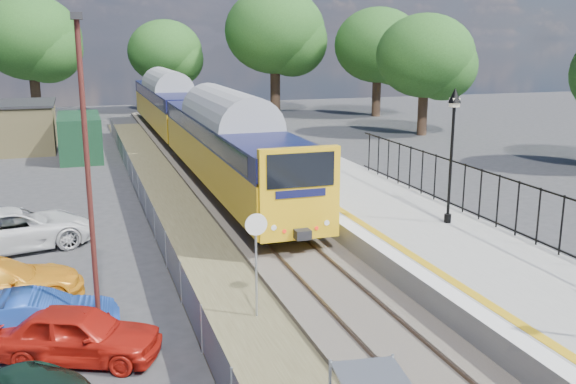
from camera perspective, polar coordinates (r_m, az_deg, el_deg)
name	(u,v)px	position (r m, az deg, el deg)	size (l,w,h in m)	color
ground	(387,346)	(15.73, 8.75, -13.36)	(120.00, 120.00, 0.00)	#2D2D30
track_bed	(258,231)	(23.97, -2.73, -3.45)	(5.90, 80.00, 0.29)	#473F38
platform	(391,222)	(24.02, 9.17, -2.68)	(5.00, 70.00, 0.90)	gray
platform_edge	(340,215)	(23.05, 4.64, -2.07)	(0.90, 70.00, 0.01)	silver
victorian_lamp_north	(453,124)	(22.09, 14.47, 5.86)	(0.44, 0.44, 4.60)	black
palisade_fence	(556,222)	(20.35, 22.72, -2.48)	(0.12, 26.00, 2.00)	black
wire_fence	(149,210)	(25.39, -12.29, -1.59)	(0.06, 52.00, 1.20)	#999EA3
outbuilding	(6,129)	(44.22, -23.80, 5.13)	(10.80, 10.10, 3.12)	#9A8B57
tree_line	(174,44)	(55.02, -10.14, 12.79)	(56.80, 43.80, 11.88)	#332319
train	(190,118)	(39.94, -8.69, 6.53)	(2.82, 40.83, 3.51)	gold
speed_sign	(256,248)	(16.25, -2.85, -4.97)	(0.57, 0.11, 2.83)	#999EA3
carpark_lamp	(87,167)	(14.90, -17.40, 2.17)	(0.25, 0.50, 7.60)	#4D1E19
car_red	(79,334)	(15.42, -18.12, -11.91)	(1.48, 3.67, 1.25)	#B61B10
car_blue	(37,319)	(16.50, -21.44, -10.48)	(1.32, 3.79, 1.25)	#1C43A8
car_white	(16,229)	(23.85, -23.06, -3.05)	(2.39, 5.19, 1.44)	silver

